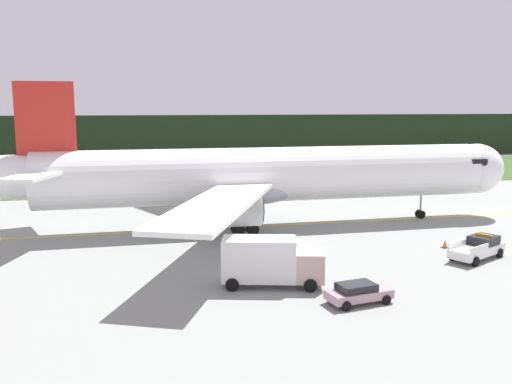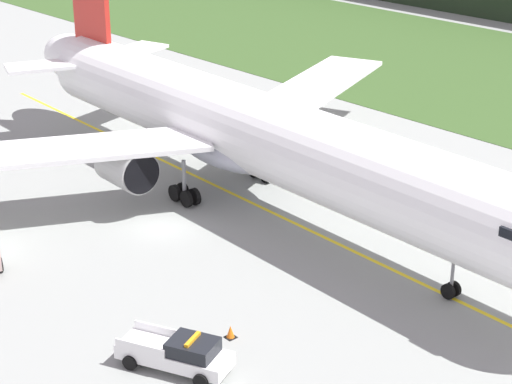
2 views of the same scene
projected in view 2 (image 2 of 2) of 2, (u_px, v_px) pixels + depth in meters
name	position (u px, v px, depth m)	size (l,w,h in m)	color
ground	(162.00, 228.00, 57.98)	(320.00, 320.00, 0.00)	gray
taxiway_centerline_main	(254.00, 204.00, 61.68)	(72.87, 0.30, 0.01)	yellow
airliner	(249.00, 132.00, 60.06)	(55.93, 45.42, 14.48)	white
ops_pickup_truck	(179.00, 353.00, 42.44)	(5.94, 4.11, 1.94)	white
apron_cone	(230.00, 332.00, 45.30)	(0.55, 0.55, 0.69)	black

